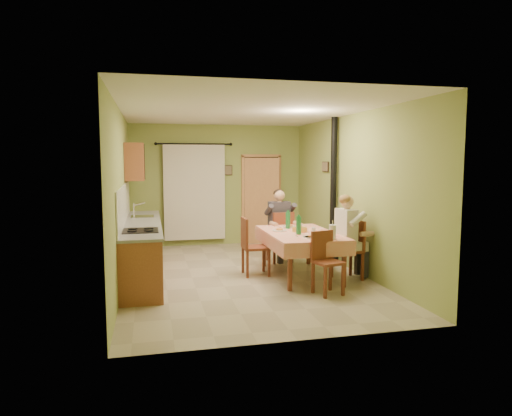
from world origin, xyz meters
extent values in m
cube|color=tan|center=(0.00, 0.00, 0.00)|extent=(4.00, 6.00, 0.01)
cube|color=#92A253|center=(0.00, 3.00, 1.40)|extent=(4.00, 0.04, 2.80)
cube|color=#92A253|center=(0.00, -3.00, 1.40)|extent=(4.00, 0.04, 2.80)
cube|color=#92A253|center=(-2.00, 0.00, 1.40)|extent=(0.04, 6.00, 2.80)
cube|color=#92A253|center=(2.00, 0.00, 1.40)|extent=(0.04, 6.00, 2.80)
cube|color=white|center=(0.00, 0.00, 2.80)|extent=(4.00, 6.00, 0.04)
cube|color=brown|center=(-1.70, 0.40, 0.44)|extent=(0.60, 3.60, 0.88)
cube|color=gray|center=(-1.70, 0.40, 0.90)|extent=(0.64, 3.64, 0.04)
cube|color=white|center=(-1.99, 0.40, 1.23)|extent=(0.02, 3.60, 0.66)
cube|color=silver|center=(-1.70, 1.20, 0.92)|extent=(0.42, 0.42, 0.03)
cube|color=black|center=(-1.70, -0.60, 0.93)|extent=(0.52, 0.56, 0.02)
cube|color=black|center=(-1.40, -0.60, 0.45)|extent=(0.01, 0.55, 0.55)
cube|color=brown|center=(-1.82, 1.70, 1.95)|extent=(0.35, 1.40, 0.70)
cylinder|color=black|center=(-0.55, 2.88, 2.35)|extent=(1.70, 0.04, 0.04)
cube|color=silver|center=(-0.55, 2.90, 1.25)|extent=(1.40, 0.06, 2.20)
cube|color=black|center=(1.05, 2.98, 1.03)|extent=(0.84, 0.03, 2.06)
cube|color=tan|center=(0.60, 2.97, 1.03)|extent=(0.06, 0.06, 2.12)
cube|color=tan|center=(1.50, 2.97, 1.03)|extent=(0.06, 0.06, 2.12)
cube|color=tan|center=(1.05, 2.97, 2.09)|extent=(0.96, 0.06, 0.06)
cube|color=tan|center=(1.04, 2.86, 1.02)|extent=(0.80, 0.25, 2.04)
cube|color=#E39079|center=(0.94, -0.30, 0.74)|extent=(1.15, 1.92, 0.04)
cube|color=#E39079|center=(0.93, -1.26, 0.63)|extent=(1.14, 0.02, 0.22)
cube|color=#E39079|center=(0.94, 0.65, 0.63)|extent=(1.14, 0.02, 0.22)
cube|color=#E39079|center=(0.37, -0.30, 0.63)|extent=(0.03, 1.92, 0.22)
cube|color=#E39079|center=(1.51, -0.31, 0.63)|extent=(0.03, 1.92, 0.22)
cylinder|color=white|center=(0.93, 0.31, 0.77)|extent=(0.25, 0.25, 0.02)
ellipsoid|color=#CC7233|center=(0.93, 0.31, 0.79)|extent=(0.12, 0.12, 0.05)
cylinder|color=white|center=(0.92, -0.89, 0.77)|extent=(0.25, 0.25, 0.02)
ellipsoid|color=#CC7233|center=(0.92, -0.89, 0.79)|extent=(0.12, 0.12, 0.05)
cylinder|color=white|center=(1.19, -0.69, 0.77)|extent=(0.25, 0.25, 0.02)
ellipsoid|color=#CC7233|center=(1.19, -0.69, 0.79)|extent=(0.12, 0.12, 0.05)
cylinder|color=white|center=(0.62, -0.10, 0.77)|extent=(0.25, 0.25, 0.02)
ellipsoid|color=#CC7233|center=(0.62, -0.10, 0.79)|extent=(0.12, 0.12, 0.05)
cylinder|color=gold|center=(0.94, -0.25, 0.80)|extent=(0.26, 0.26, 0.08)
cylinder|color=white|center=(0.93, -0.85, 0.77)|extent=(0.28, 0.28, 0.02)
cube|color=tan|center=(0.92, -0.87, 0.79)|extent=(0.05, 0.07, 0.03)
cube|color=tan|center=(0.93, -0.86, 0.79)|extent=(0.07, 0.07, 0.03)
cube|color=tan|center=(0.91, -0.88, 0.79)|extent=(0.06, 0.04, 0.03)
cylinder|color=silver|center=(1.10, -0.48, 0.81)|extent=(0.07, 0.07, 0.10)
cylinder|color=silver|center=(1.06, 0.06, 0.81)|extent=(0.07, 0.07, 0.10)
cylinder|color=white|center=(1.18, -1.11, 0.88)|extent=(0.11, 0.11, 0.22)
cylinder|color=silver|center=(1.18, -1.11, 0.91)|extent=(0.02, 0.02, 0.30)
cube|color=brown|center=(0.90, 0.85, 0.48)|extent=(0.47, 0.47, 0.04)
cube|color=brown|center=(0.92, 0.66, 0.75)|extent=(0.43, 0.09, 0.49)
cube|color=brown|center=(0.99, -1.43, 0.48)|extent=(0.45, 0.45, 0.04)
cube|color=brown|center=(0.95, -1.27, 0.71)|extent=(0.37, 0.13, 0.43)
cube|color=brown|center=(1.63, -0.68, 0.48)|extent=(0.47, 0.47, 0.04)
cube|color=brown|center=(1.82, -0.65, 0.74)|extent=(0.09, 0.43, 0.49)
cube|color=brown|center=(0.21, -0.06, 0.48)|extent=(0.44, 0.44, 0.04)
cube|color=brown|center=(0.01, -0.06, 0.75)|extent=(0.04, 0.44, 0.50)
cube|color=#38333D|center=(0.91, 0.75, 0.56)|extent=(0.40, 0.44, 0.16)
cube|color=#38333D|center=(0.90, 0.88, 0.91)|extent=(0.42, 0.26, 0.54)
sphere|color=tan|center=(0.90, 0.87, 1.30)|extent=(0.21, 0.21, 0.21)
ellipsoid|color=black|center=(0.89, 0.91, 1.34)|extent=(0.21, 0.21, 0.16)
cube|color=beige|center=(1.73, -0.67, 0.56)|extent=(0.44, 0.40, 0.16)
cube|color=beige|center=(1.60, -0.68, 0.91)|extent=(0.27, 0.42, 0.54)
sphere|color=tan|center=(1.61, -0.68, 1.30)|extent=(0.21, 0.21, 0.21)
ellipsoid|color=olive|center=(1.57, -0.68, 1.34)|extent=(0.21, 0.21, 0.16)
cylinder|color=black|center=(1.90, 0.60, 1.40)|extent=(0.12, 0.12, 2.80)
cylinder|color=black|center=(1.90, 0.60, 0.15)|extent=(0.24, 0.24, 0.30)
cube|color=black|center=(0.25, 2.97, 1.75)|extent=(0.19, 0.03, 0.23)
cube|color=brown|center=(1.97, 1.20, 1.85)|extent=(0.03, 0.31, 0.21)
camera|label=1|loc=(-1.55, -7.61, 1.98)|focal=32.00mm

